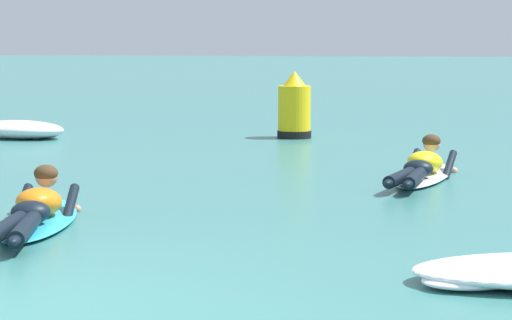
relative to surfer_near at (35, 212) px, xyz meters
name	(u,v)px	position (x,y,z in m)	size (l,w,h in m)	color
ground_plane	(218,145)	(0.45, 6.95, -0.14)	(120.00, 120.00, 0.00)	#387A75
surfer_near	(35,212)	(0.00, 0.00, 0.00)	(0.86, 2.56, 0.54)	#2DB2D1
surfer_far	(422,169)	(3.42, 3.40, 0.01)	(0.95, 2.51, 0.54)	silver
whitewater_back	(19,130)	(-2.89, 7.51, 0.00)	(1.69, 1.09, 0.29)	white
channel_marker_buoy	(294,111)	(1.49, 8.18, 0.30)	(0.55, 0.55, 1.08)	yellow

